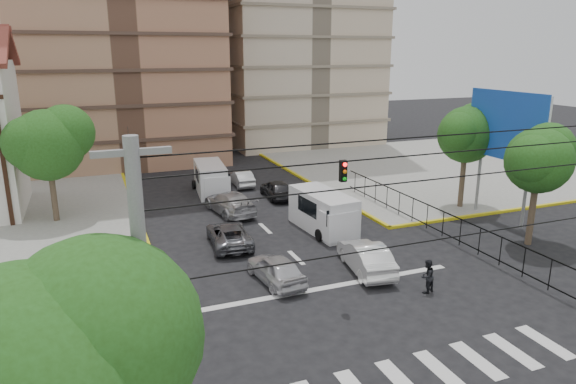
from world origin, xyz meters
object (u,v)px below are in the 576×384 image
van_left_lane (211,180)px  pedestrian_crosswalk (427,276)px  traffic_light_nw (134,203)px  car_white_front_right (366,257)px  car_silver_front_left (276,269)px  van_right_lane (325,213)px

van_left_lane → pedestrian_crosswalk: van_left_lane is taller
traffic_light_nw → car_white_front_right: (10.36, -5.62, -2.36)m
pedestrian_crosswalk → car_silver_front_left: bearing=-49.7°
van_left_lane → car_silver_front_left: (-0.82, -16.46, -0.44)m
traffic_light_nw → van_right_lane: bearing=1.9°
car_silver_front_left → van_left_lane: bearing=-99.5°
car_white_front_right → van_left_lane: bearing=-68.5°
van_right_lane → car_silver_front_left: van_right_lane is taller
van_right_lane → pedestrian_crosswalk: 9.09m
van_right_lane → car_white_front_right: van_right_lane is taller
car_silver_front_left → pedestrian_crosswalk: (5.96, -3.52, 0.11)m
van_right_lane → van_left_lane: 11.77m
traffic_light_nw → van_left_lane: bearing=59.7°
van_right_lane → van_left_lane: size_ratio=1.03×
van_right_lane → car_silver_front_left: bearing=-137.9°
van_left_lane → van_right_lane: bearing=-62.1°
traffic_light_nw → pedestrian_crosswalk: size_ratio=2.79×
van_right_lane → car_white_front_right: size_ratio=1.19×
traffic_light_nw → car_white_front_right: size_ratio=0.97×
car_silver_front_left → pedestrian_crosswalk: size_ratio=2.52×
van_left_lane → pedestrian_crosswalk: 20.64m
van_left_lane → pedestrian_crosswalk: bearing=-69.5°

